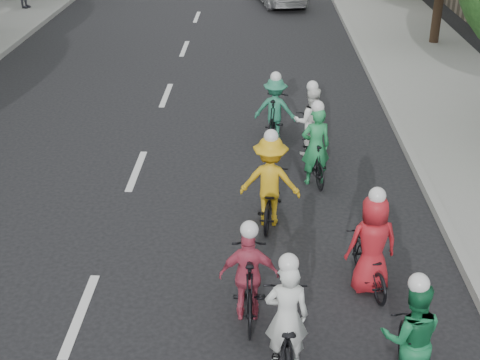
{
  "coord_description": "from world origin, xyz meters",
  "views": [
    {
      "loc": [
        2.62,
        -7.97,
        6.19
      ],
      "look_at": [
        2.31,
        2.58,
        1.0
      ],
      "focal_mm": 50.0,
      "sensor_mm": 36.0,
      "label": 1
    }
  ],
  "objects_px": {
    "cyclist_2": "(270,188)",
    "cyclist_4": "(371,253)",
    "cyclist_5": "(315,154)",
    "cyclist_1": "(409,344)",
    "cyclist_3": "(249,280)",
    "cyclist_0": "(286,327)",
    "cyclist_6": "(310,128)",
    "cyclist_7": "(275,113)"
  },
  "relations": [
    {
      "from": "cyclist_4",
      "to": "cyclist_6",
      "type": "distance_m",
      "value": 5.23
    },
    {
      "from": "cyclist_0",
      "to": "cyclist_6",
      "type": "distance_m",
      "value": 7.0
    },
    {
      "from": "cyclist_0",
      "to": "cyclist_7",
      "type": "relative_size",
      "value": 0.95
    },
    {
      "from": "cyclist_4",
      "to": "cyclist_3",
      "type": "bearing_deg",
      "value": 11.21
    },
    {
      "from": "cyclist_0",
      "to": "cyclist_4",
      "type": "distance_m",
      "value": 2.23
    },
    {
      "from": "cyclist_0",
      "to": "cyclist_2",
      "type": "distance_m",
      "value": 3.8
    },
    {
      "from": "cyclist_3",
      "to": "cyclist_7",
      "type": "bearing_deg",
      "value": -96.15
    },
    {
      "from": "cyclist_1",
      "to": "cyclist_3",
      "type": "xyz_separation_m",
      "value": [
        -2.03,
        1.42,
        -0.05
      ]
    },
    {
      "from": "cyclist_6",
      "to": "cyclist_5",
      "type": "bearing_deg",
      "value": 87.81
    },
    {
      "from": "cyclist_0",
      "to": "cyclist_4",
      "type": "bearing_deg",
      "value": -128.25
    },
    {
      "from": "cyclist_2",
      "to": "cyclist_3",
      "type": "xyz_separation_m",
      "value": [
        -0.33,
        -2.79,
        -0.08
      ]
    },
    {
      "from": "cyclist_4",
      "to": "cyclist_0",
      "type": "bearing_deg",
      "value": 41.4
    },
    {
      "from": "cyclist_2",
      "to": "cyclist_3",
      "type": "distance_m",
      "value": 2.81
    },
    {
      "from": "cyclist_2",
      "to": "cyclist_4",
      "type": "distance_m",
      "value": 2.55
    },
    {
      "from": "cyclist_2",
      "to": "cyclist_7",
      "type": "xyz_separation_m",
      "value": [
        0.16,
        4.02,
        -0.04
      ]
    },
    {
      "from": "cyclist_2",
      "to": "cyclist_5",
      "type": "height_order",
      "value": "cyclist_2"
    },
    {
      "from": "cyclist_6",
      "to": "cyclist_4",
      "type": "bearing_deg",
      "value": 94.22
    },
    {
      "from": "cyclist_0",
      "to": "cyclist_5",
      "type": "relative_size",
      "value": 0.97
    },
    {
      "from": "cyclist_0",
      "to": "cyclist_6",
      "type": "xyz_separation_m",
      "value": [
        0.77,
        6.96,
        0.06
      ]
    },
    {
      "from": "cyclist_4",
      "to": "cyclist_5",
      "type": "xyz_separation_m",
      "value": [
        -0.59,
        3.76,
        -0.0
      ]
    },
    {
      "from": "cyclist_4",
      "to": "cyclist_6",
      "type": "height_order",
      "value": "cyclist_4"
    },
    {
      "from": "cyclist_3",
      "to": "cyclist_7",
      "type": "height_order",
      "value": "cyclist_7"
    },
    {
      "from": "cyclist_3",
      "to": "cyclist_7",
      "type": "distance_m",
      "value": 6.83
    },
    {
      "from": "cyclist_4",
      "to": "cyclist_7",
      "type": "bearing_deg",
      "value": -87.94
    },
    {
      "from": "cyclist_0",
      "to": "cyclist_4",
      "type": "height_order",
      "value": "cyclist_4"
    },
    {
      "from": "cyclist_3",
      "to": "cyclist_4",
      "type": "distance_m",
      "value": 2.02
    },
    {
      "from": "cyclist_2",
      "to": "cyclist_7",
      "type": "relative_size",
      "value": 1.02
    },
    {
      "from": "cyclist_7",
      "to": "cyclist_2",
      "type": "bearing_deg",
      "value": 98.57
    },
    {
      "from": "cyclist_5",
      "to": "cyclist_4",
      "type": "bearing_deg",
      "value": 87.86
    },
    {
      "from": "cyclist_2",
      "to": "cyclist_0",
      "type": "bearing_deg",
      "value": 99.06
    },
    {
      "from": "cyclist_4",
      "to": "cyclist_2",
      "type": "bearing_deg",
      "value": -63.66
    },
    {
      "from": "cyclist_6",
      "to": "cyclist_1",
      "type": "bearing_deg",
      "value": 93.53
    },
    {
      "from": "cyclist_4",
      "to": "cyclist_6",
      "type": "xyz_separation_m",
      "value": [
        -0.6,
        5.2,
        -0.01
      ]
    },
    {
      "from": "cyclist_2",
      "to": "cyclist_4",
      "type": "bearing_deg",
      "value": 133.53
    },
    {
      "from": "cyclist_0",
      "to": "cyclist_3",
      "type": "xyz_separation_m",
      "value": [
        -0.5,
        1.0,
        0.05
      ]
    },
    {
      "from": "cyclist_1",
      "to": "cyclist_7",
      "type": "distance_m",
      "value": 8.37
    },
    {
      "from": "cyclist_3",
      "to": "cyclist_5",
      "type": "relative_size",
      "value": 0.99
    },
    {
      "from": "cyclist_4",
      "to": "cyclist_7",
      "type": "height_order",
      "value": "cyclist_4"
    },
    {
      "from": "cyclist_3",
      "to": "cyclist_1",
      "type": "bearing_deg",
      "value": 143.1
    },
    {
      "from": "cyclist_5",
      "to": "cyclist_7",
      "type": "height_order",
      "value": "cyclist_5"
    },
    {
      "from": "cyclist_3",
      "to": "cyclist_6",
      "type": "height_order",
      "value": "cyclist_6"
    },
    {
      "from": "cyclist_1",
      "to": "cyclist_2",
      "type": "distance_m",
      "value": 4.54
    }
  ]
}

